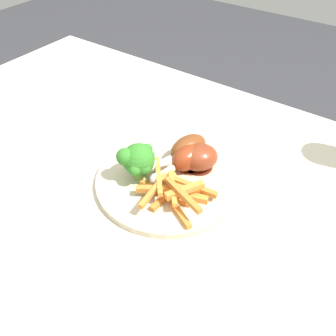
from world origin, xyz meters
The scene contains 8 objects.
dining_table centered at (0.00, 0.00, 0.60)m, with size 1.15×0.73×0.71m.
dinner_plate centered at (-0.05, -0.01, 0.72)m, with size 0.25×0.25×0.01m, color beige.
broccoli_floret_front centered at (-0.01, 0.02, 0.76)m, with size 0.06×0.06×0.07m.
carrot_fries_pile centered at (-0.08, 0.02, 0.74)m, with size 0.13×0.11×0.03m.
chicken_drumstick_near centered at (-0.06, -0.05, 0.74)m, with size 0.06×0.12×0.04m.
chicken_drumstick_far centered at (-0.05, -0.07, 0.74)m, with size 0.06×0.13×0.05m.
chicken_drumstick_extra centered at (-0.07, -0.06, 0.74)m, with size 0.10×0.11×0.04m.
napkin centered at (-0.05, 0.24, 0.71)m, with size 0.17×0.14×0.00m, color beige.
Camera 1 is at (-0.30, 0.35, 1.14)m, focal length 38.18 mm.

